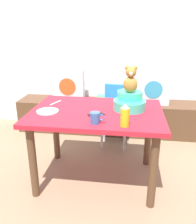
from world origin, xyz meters
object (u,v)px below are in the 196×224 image
(pillow_floral_left, at_px, (69,86))
(teddy_bear, at_px, (131,80))
(coffee_mug, at_px, (95,118))
(dining_table, at_px, (97,122))
(dinner_plate_near, at_px, (48,111))
(infant_seat_teal, at_px, (130,102))
(highchair, at_px, (115,108))
(cell_phone, at_px, (96,115))
(book_stack, at_px, (104,98))
(ketchup_bottle, at_px, (125,116))
(pillow_floral_right, at_px, (153,88))

(pillow_floral_left, distance_m, teddy_bear, 1.41)
(pillow_floral_left, bearing_deg, coffee_mug, -67.57)
(dining_table, height_order, dinner_plate_near, dinner_plate_near)
(infant_seat_teal, distance_m, teddy_bear, 0.21)
(highchair, relative_size, teddy_bear, 3.16)
(teddy_bear, height_order, coffee_mug, teddy_bear)
(dinner_plate_near, bearing_deg, highchair, 56.03)
(coffee_mug, xyz_separation_m, cell_phone, (-0.02, 0.19, -0.04))
(coffee_mug, height_order, dinner_plate_near, coffee_mug)
(book_stack, bearing_deg, pillow_floral_left, -177.66)
(teddy_bear, distance_m, ketchup_bottle, 0.46)
(teddy_bear, bearing_deg, infant_seat_teal, 90.00)
(pillow_floral_right, bearing_deg, dining_table, -117.90)
(book_stack, bearing_deg, infant_seat_teal, -71.66)
(dining_table, height_order, highchair, highchair)
(coffee_mug, bearing_deg, teddy_bear, 56.33)
(pillow_floral_right, xyz_separation_m, teddy_bear, (-0.31, -1.06, 0.34))
(pillow_floral_left, bearing_deg, pillow_floral_right, 0.00)
(pillow_floral_right, relative_size, infant_seat_teal, 1.33)
(teddy_bear, bearing_deg, dining_table, -162.32)
(ketchup_bottle, xyz_separation_m, coffee_mug, (-0.24, 0.02, -0.04))
(pillow_floral_right, distance_m, ketchup_bottle, 1.53)
(pillow_floral_right, height_order, infant_seat_teal, same)
(highchair, bearing_deg, book_stack, 112.40)
(pillow_floral_right, height_order, highchair, pillow_floral_right)
(pillow_floral_right, xyz_separation_m, book_stack, (-0.67, 0.02, -0.18))
(pillow_floral_right, height_order, cell_phone, pillow_floral_right)
(pillow_floral_left, xyz_separation_m, pillow_floral_right, (1.18, 0.00, 0.00))
(pillow_floral_right, relative_size, teddy_bear, 1.76)
(pillow_floral_left, relative_size, teddy_bear, 1.76)
(infant_seat_teal, bearing_deg, pillow_floral_left, 129.35)
(highchair, bearing_deg, pillow_floral_right, 40.29)
(infant_seat_teal, relative_size, ketchup_bottle, 1.78)
(pillow_floral_right, bearing_deg, pillow_floral_left, 180.00)
(coffee_mug, bearing_deg, pillow_floral_right, 68.41)
(ketchup_bottle, height_order, coffee_mug, ketchup_bottle)
(pillow_floral_left, height_order, dining_table, pillow_floral_left)
(teddy_bear, bearing_deg, pillow_floral_right, 73.63)
(highchair, relative_size, infant_seat_teal, 2.39)
(dining_table, height_order, coffee_mug, coffee_mug)
(infant_seat_teal, distance_m, coffee_mug, 0.48)
(infant_seat_teal, relative_size, dinner_plate_near, 1.65)
(dining_table, bearing_deg, coffee_mug, -83.58)
(teddy_bear, bearing_deg, coffee_mug, -123.67)
(infant_seat_teal, bearing_deg, dining_table, -162.22)
(pillow_floral_right, height_order, ketchup_bottle, ketchup_bottle)
(coffee_mug, distance_m, cell_phone, 0.20)
(pillow_floral_left, bearing_deg, dining_table, -63.82)
(pillow_floral_right, height_order, teddy_bear, teddy_bear)
(infant_seat_teal, height_order, dinner_plate_near, infant_seat_teal)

